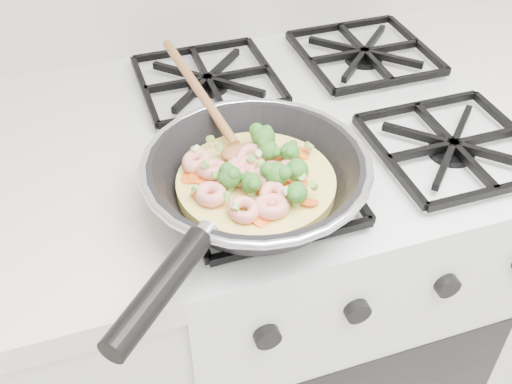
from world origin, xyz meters
name	(u,v)px	position (x,y,z in m)	size (l,w,h in m)	color
stove	(306,292)	(0.00, 1.70, 0.46)	(0.60, 0.60, 0.92)	silver
skillet	(254,178)	(-0.17, 1.53, 0.96)	(0.38, 0.54, 0.09)	black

